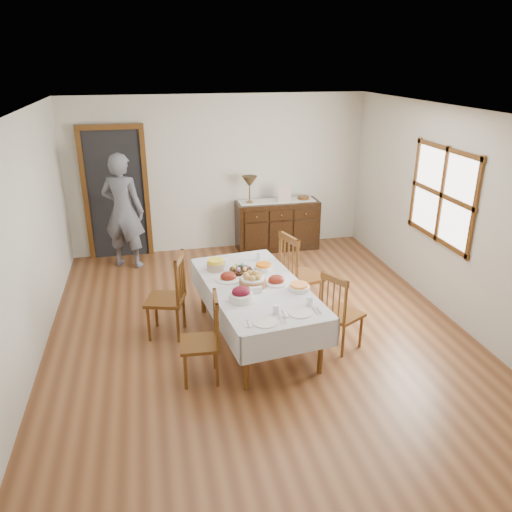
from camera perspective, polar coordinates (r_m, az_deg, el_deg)
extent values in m
plane|color=brown|center=(6.22, 0.20, -8.49)|extent=(6.00, 6.00, 0.00)
cube|color=white|center=(5.40, 0.24, 16.09)|extent=(5.00, 6.00, 0.02)
cube|color=beige|center=(8.53, -4.23, 9.28)|extent=(5.00, 0.02, 2.60)
cube|color=beige|center=(3.13, 12.69, -14.79)|extent=(5.00, 0.02, 2.60)
cube|color=beige|center=(5.71, -25.08, 0.91)|extent=(0.02, 6.00, 2.60)
cube|color=beige|center=(6.66, 21.77, 4.20)|extent=(0.02, 6.00, 2.60)
cube|color=white|center=(6.84, 20.57, 6.55)|extent=(0.02, 1.30, 1.10)
cube|color=#583212|center=(6.83, 20.47, 6.55)|extent=(0.03, 1.46, 1.26)
cube|color=black|center=(8.48, -15.66, 6.73)|extent=(0.90, 0.06, 2.10)
cube|color=#583212|center=(8.46, -15.66, 6.70)|extent=(1.04, 0.08, 2.18)
cube|color=silver|center=(5.72, -0.06, -3.52)|extent=(1.27, 2.14, 0.04)
cylinder|color=#583212|center=(5.06, -1.16, -11.95)|extent=(0.06, 0.06, 0.65)
cylinder|color=#583212|center=(5.34, 7.43, -10.18)|extent=(0.06, 0.06, 0.65)
cylinder|color=#583212|center=(6.53, -6.09, -3.84)|extent=(0.06, 0.06, 0.65)
cylinder|color=#583212|center=(6.75, 0.75, -2.83)|extent=(0.06, 0.06, 0.65)
cube|color=silver|center=(5.65, -5.02, -5.53)|extent=(0.29, 2.05, 0.31)
cube|color=silver|center=(5.96, 4.63, -3.99)|extent=(0.29, 2.05, 0.31)
cube|color=silver|center=(4.95, 4.00, -9.73)|extent=(1.05, 0.16, 0.31)
cube|color=silver|center=(6.67, -3.03, -1.05)|extent=(1.05, 0.16, 0.31)
cube|color=#583212|center=(5.19, -6.46, -9.91)|extent=(0.42, 0.42, 0.04)
cylinder|color=#583212|center=(5.44, -8.15, -11.11)|extent=(0.03, 0.03, 0.40)
cylinder|color=#583212|center=(5.18, -8.08, -13.01)|extent=(0.03, 0.03, 0.40)
cylinder|color=#583212|center=(5.45, -4.74, -10.91)|extent=(0.03, 0.03, 0.40)
cylinder|color=#583212|center=(5.18, -4.47, -12.79)|extent=(0.03, 0.03, 0.40)
cylinder|color=#583212|center=(5.21, -4.71, -6.37)|extent=(0.04, 0.04, 0.52)
cylinder|color=#583212|center=(4.92, -4.41, -8.20)|extent=(0.04, 0.04, 0.52)
cube|color=#583212|center=(4.96, -4.64, -4.99)|extent=(0.06, 0.38, 0.07)
cylinder|color=#583212|center=(5.15, -4.63, -6.99)|extent=(0.02, 0.02, 0.43)
cylinder|color=#583212|center=(5.07, -4.56, -7.44)|extent=(0.02, 0.02, 0.43)
cylinder|color=#583212|center=(5.00, -4.48, -7.91)|extent=(0.02, 0.02, 0.43)
cube|color=#583212|center=(6.03, -10.32, -4.93)|extent=(0.53, 0.53, 0.04)
cylinder|color=#583212|center=(6.33, -11.35, -6.11)|extent=(0.04, 0.04, 0.44)
cylinder|color=#583212|center=(6.04, -12.17, -7.64)|extent=(0.04, 0.04, 0.44)
cylinder|color=#583212|center=(6.25, -8.24, -6.26)|extent=(0.04, 0.04, 0.44)
cylinder|color=#583212|center=(5.95, -8.91, -7.83)|extent=(0.04, 0.04, 0.44)
cylinder|color=#583212|center=(6.03, -8.30, -1.79)|extent=(0.04, 0.04, 0.57)
cylinder|color=#583212|center=(5.70, -9.04, -3.27)|extent=(0.04, 0.04, 0.57)
cube|color=#583212|center=(5.77, -8.79, -0.28)|extent=(0.15, 0.41, 0.08)
cylinder|color=#583212|center=(5.95, -8.47, -2.33)|extent=(0.02, 0.02, 0.47)
cylinder|color=#583212|center=(5.87, -8.65, -2.69)|extent=(0.02, 0.02, 0.47)
cylinder|color=#583212|center=(5.79, -8.83, -3.07)|extent=(0.02, 0.02, 0.47)
cube|color=#583212|center=(5.79, 9.83, -6.57)|extent=(0.53, 0.53, 0.04)
cylinder|color=#583212|center=(5.92, 11.88, -8.46)|extent=(0.03, 0.03, 0.40)
cylinder|color=#583212|center=(6.09, 9.50, -7.39)|extent=(0.03, 0.03, 0.40)
cylinder|color=#583212|center=(5.70, 9.91, -9.58)|extent=(0.03, 0.03, 0.40)
cylinder|color=#583212|center=(5.87, 7.50, -8.43)|extent=(0.03, 0.03, 0.40)
cylinder|color=#583212|center=(5.45, 10.18, -5.36)|extent=(0.04, 0.04, 0.52)
cylinder|color=#583212|center=(5.64, 7.54, -4.23)|extent=(0.04, 0.04, 0.52)
cube|color=#583212|center=(5.45, 8.97, -2.68)|extent=(0.21, 0.34, 0.07)
cylinder|color=#583212|center=(5.50, 9.49, -5.24)|extent=(0.02, 0.02, 0.43)
cylinder|color=#583212|center=(5.55, 8.82, -4.96)|extent=(0.02, 0.02, 0.43)
cylinder|color=#583212|center=(5.60, 8.17, -4.68)|extent=(0.02, 0.02, 0.43)
cube|color=#583212|center=(6.48, 5.22, -2.43)|extent=(0.57, 0.57, 0.04)
cylinder|color=#583212|center=(6.55, 7.38, -4.71)|extent=(0.04, 0.04, 0.47)
cylinder|color=#583212|center=(6.82, 5.57, -3.51)|extent=(0.04, 0.04, 0.47)
cylinder|color=#583212|center=(6.36, 4.67, -5.45)|extent=(0.04, 0.04, 0.47)
cylinder|color=#583212|center=(6.63, 2.93, -4.18)|extent=(0.04, 0.04, 0.47)
cylinder|color=#583212|center=(6.10, 4.72, -0.87)|extent=(0.04, 0.04, 0.61)
cylinder|color=#583212|center=(6.41, 2.80, 0.30)|extent=(0.04, 0.04, 0.61)
cube|color=#583212|center=(6.16, 3.80, 1.97)|extent=(0.16, 0.43, 0.09)
cylinder|color=#583212|center=(6.19, 4.22, -0.75)|extent=(0.02, 0.02, 0.50)
cylinder|color=#583212|center=(6.26, 3.73, -0.45)|extent=(0.02, 0.02, 0.50)
cylinder|color=#583212|center=(6.34, 3.26, -0.16)|extent=(0.02, 0.02, 0.50)
cube|color=black|center=(8.68, 2.44, 3.54)|extent=(1.41, 0.47, 0.85)
cube|color=black|center=(8.28, 0.05, 4.50)|extent=(0.40, 0.02, 0.17)
sphere|color=brown|center=(8.26, 0.08, 4.46)|extent=(0.03, 0.03, 0.03)
cube|color=black|center=(8.37, 2.90, 4.68)|extent=(0.40, 0.02, 0.17)
sphere|color=brown|center=(8.35, 2.93, 4.64)|extent=(0.03, 0.03, 0.03)
cube|color=black|center=(8.49, 5.67, 4.85)|extent=(0.40, 0.02, 0.17)
sphere|color=brown|center=(8.47, 5.71, 4.81)|extent=(0.03, 0.03, 0.03)
imported|color=slate|center=(8.02, -14.99, 5.38)|extent=(0.71, 0.59, 1.95)
cylinder|color=brown|center=(5.66, -0.41, -3.07)|extent=(0.30, 0.30, 0.09)
cylinder|color=silver|center=(5.64, -0.41, -2.56)|extent=(0.27, 0.27, 0.02)
sphere|color=#B58941|center=(5.64, 0.34, -2.22)|extent=(0.08, 0.08, 0.08)
sphere|color=#B58941|center=(5.69, -0.07, -2.01)|extent=(0.08, 0.08, 0.08)
sphere|color=#B58941|center=(5.69, -0.73, -2.00)|extent=(0.08, 0.08, 0.08)
sphere|color=#B58941|center=(5.64, -1.16, -2.21)|extent=(0.08, 0.08, 0.08)
sphere|color=#B58941|center=(5.59, -1.03, -2.48)|extent=(0.08, 0.08, 0.08)
sphere|color=#B58941|center=(5.56, -0.42, -2.60)|extent=(0.08, 0.08, 0.08)
sphere|color=#B58941|center=(5.58, 0.19, -2.49)|extent=(0.08, 0.08, 0.08)
cylinder|color=black|center=(6.01, -1.77, -1.74)|extent=(0.28, 0.28, 0.05)
ellipsoid|color=#E17D81|center=(6.01, -1.06, -1.23)|extent=(0.05, 0.05, 0.06)
ellipsoid|color=#65A3D5|center=(6.06, -1.54, -1.02)|extent=(0.05, 0.05, 0.06)
ellipsoid|color=#90E07E|center=(6.05, -2.25, -1.08)|extent=(0.05, 0.05, 0.06)
ellipsoid|color=#E7B84B|center=(5.98, -2.49, -1.35)|extent=(0.05, 0.05, 0.06)
ellipsoid|color=#C585D2|center=(5.93, -2.02, -1.56)|extent=(0.05, 0.05, 0.06)
ellipsoid|color=#F7CC6D|center=(5.94, -1.30, -1.50)|extent=(0.05, 0.05, 0.06)
cylinder|color=silver|center=(5.86, -3.19, -2.61)|extent=(0.32, 0.32, 0.01)
ellipsoid|color=maroon|center=(5.85, -3.20, -2.34)|extent=(0.19, 0.16, 0.11)
cylinder|color=silver|center=(5.76, 2.33, -3.02)|extent=(0.29, 0.29, 0.02)
ellipsoid|color=maroon|center=(5.75, 2.33, -2.74)|extent=(0.19, 0.16, 0.11)
cylinder|color=silver|center=(5.34, -1.71, -4.71)|extent=(0.26, 0.26, 0.08)
ellipsoid|color=#590C1C|center=(5.32, -1.72, -4.09)|extent=(0.20, 0.17, 0.11)
cylinder|color=silver|center=(6.09, 0.83, -1.40)|extent=(0.21, 0.21, 0.06)
cylinder|color=orange|center=(6.07, 0.83, -1.00)|extent=(0.18, 0.18, 0.03)
cylinder|color=tan|center=(6.12, -4.64, -1.16)|extent=(0.22, 0.22, 0.09)
cylinder|color=yellow|center=(6.09, -4.66, -0.58)|extent=(0.20, 0.20, 0.04)
cylinder|color=silver|center=(5.61, 4.96, -3.65)|extent=(0.24, 0.24, 0.05)
cylinder|color=#FA8F3E|center=(5.59, 4.97, -3.31)|extent=(0.20, 0.20, 0.02)
cube|color=silver|center=(5.53, -0.09, -3.80)|extent=(0.15, 0.11, 0.07)
cylinder|color=silver|center=(4.94, 1.03, -7.55)|extent=(0.25, 0.25, 0.01)
cube|color=silver|center=(4.91, -0.92, -7.79)|extent=(0.09, 0.13, 0.01)
cube|color=silver|center=(4.90, -0.92, -7.73)|extent=(0.04, 0.16, 0.01)
cube|color=silver|center=(4.97, 2.84, -7.38)|extent=(0.04, 0.18, 0.01)
cube|color=silver|center=(4.98, 3.29, -7.33)|extent=(0.04, 0.14, 0.01)
cylinder|color=white|center=(5.08, 2.30, -6.12)|extent=(0.07, 0.07, 0.10)
cylinder|color=silver|center=(5.13, 5.05, -6.47)|extent=(0.25, 0.25, 0.01)
cube|color=silver|center=(5.08, 3.21, -6.71)|extent=(0.09, 0.13, 0.01)
cube|color=silver|center=(5.08, 3.21, -6.65)|extent=(0.04, 0.16, 0.01)
cube|color=silver|center=(5.17, 6.76, -6.30)|extent=(0.04, 0.18, 0.01)
cube|color=silver|center=(5.19, 7.18, -6.25)|extent=(0.04, 0.14, 0.01)
cylinder|color=white|center=(5.27, 6.15, -5.12)|extent=(0.07, 0.07, 0.10)
cylinder|color=white|center=(6.19, -3.61, -0.83)|extent=(0.07, 0.07, 0.10)
cylinder|color=white|center=(6.38, 0.37, -0.01)|extent=(0.07, 0.07, 0.11)
cube|color=silver|center=(8.58, 2.38, 6.33)|extent=(1.30, 0.35, 0.01)
cylinder|color=brown|center=(8.44, -0.73, 6.16)|extent=(0.12, 0.12, 0.03)
cylinder|color=brown|center=(8.41, -0.74, 7.08)|extent=(0.02, 0.02, 0.25)
cone|color=#3E2F1A|center=(8.35, -0.74, 8.50)|extent=(0.26, 0.26, 0.18)
cube|color=tan|center=(8.46, 3.26, 7.04)|extent=(0.22, 0.08, 0.28)
cylinder|color=#583212|center=(8.70, 5.43, 6.63)|extent=(0.20, 0.20, 0.06)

